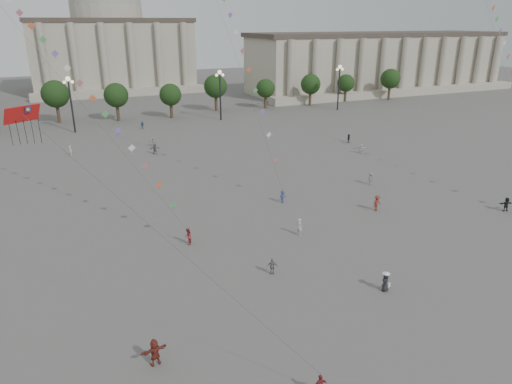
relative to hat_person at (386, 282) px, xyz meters
name	(u,v)px	position (x,y,z in m)	size (l,w,h in m)	color
ground	(340,310)	(-4.76, -0.79, -0.84)	(360.00, 360.00, 0.00)	#4F4D4A
hall_east	(379,62)	(70.24, 93.11, 7.58)	(84.00, 26.22, 17.20)	#ACA490
hall_central	(110,42)	(-4.76, 128.43, 13.39)	(48.30, 34.30, 35.50)	#ACA490
tree_row	(143,94)	(-4.76, 77.21, 4.55)	(137.12, 5.12, 8.00)	#3D2B1E
lamp_post_mid_west	(70,94)	(-19.76, 69.21, 6.51)	(2.00, 0.90, 10.65)	#262628
lamp_post_mid_east	(220,86)	(10.24, 69.21, 6.51)	(2.00, 0.90, 10.65)	#262628
lamp_post_far_east	(339,79)	(40.24, 69.21, 6.51)	(2.00, 0.90, 10.65)	#262628
person_crowd_0	(142,125)	(-7.15, 67.21, -0.08)	(0.89, 0.37, 1.53)	navy
person_crowd_3	(506,204)	(23.11, 7.89, -0.02)	(1.53, 0.49, 1.65)	black
person_crowd_4	(153,142)	(-7.92, 52.67, -0.09)	(1.40, 0.45, 1.51)	beige
person_crowd_6	(371,179)	(14.44, 21.37, 0.01)	(1.10, 0.63, 1.70)	slate
person_crowd_7	(361,149)	(22.45, 34.70, -0.07)	(1.43, 0.45, 1.54)	silver
person_crowd_8	(377,203)	(9.68, 13.81, 0.09)	(1.20, 0.69, 1.86)	maroon
person_crowd_9	(349,138)	(24.62, 41.42, -0.08)	(1.41, 0.45, 1.53)	black
person_crowd_10	(70,151)	(-21.29, 51.94, -0.01)	(0.61, 0.40, 1.67)	silver
person_crowd_12	(155,149)	(-8.64, 47.57, 0.02)	(1.60, 0.51, 1.73)	#5E5D62
person_crowd_13	(299,227)	(-1.43, 11.74, 0.06)	(0.66, 0.43, 1.80)	beige
tourist_2	(155,352)	(-18.65, -1.07, 0.08)	(1.71, 0.54, 1.85)	maroon
tourist_3	(272,266)	(-7.20, 5.92, -0.10)	(0.87, 0.36, 1.48)	slate
kite_flyer_0	(188,236)	(-12.31, 14.16, 0.01)	(0.83, 0.64, 1.70)	#A02B33
kite_flyer_1	(283,197)	(0.94, 20.27, -0.07)	(1.00, 0.57, 1.55)	navy
hat_person	(386,282)	(0.00, 0.00, 0.00)	(0.90, 0.75, 1.69)	black
dragon_kite	(28,128)	(-23.89, 5.35, 13.45)	(7.85, 7.34, 23.16)	red
kite_train_west	(10,6)	(-25.31, 33.14, 20.95)	(24.96, 35.58, 57.57)	#3F3F3F
kite_train_east	(495,18)	(35.24, 24.13, 19.91)	(21.13, 36.28, 55.40)	#3F3F3F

